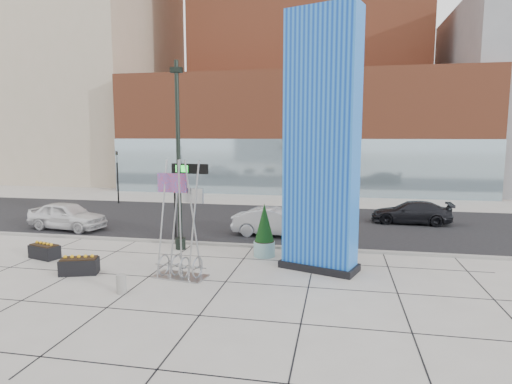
% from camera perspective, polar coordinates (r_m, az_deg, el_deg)
% --- Properties ---
extents(ground, '(160.00, 160.00, 0.00)m').
position_cam_1_polar(ground, '(17.10, -6.47, -10.51)').
color(ground, '#9E9991').
rests_on(ground, ground).
extents(street_asphalt, '(80.00, 12.00, 0.02)m').
position_cam_1_polar(street_asphalt, '(26.50, 0.04, -3.95)').
color(street_asphalt, black).
rests_on(street_asphalt, ground).
extents(curb_edge, '(80.00, 0.30, 0.12)m').
position_cam_1_polar(curb_edge, '(20.78, -3.14, -7.04)').
color(curb_edge, gray).
rests_on(curb_edge, ground).
extents(tower_podium, '(34.00, 10.00, 11.00)m').
position_cam_1_polar(tower_podium, '(42.68, 5.76, 7.78)').
color(tower_podium, brown).
rests_on(tower_podium, ground).
extents(tower_glass_front, '(34.00, 0.60, 5.00)m').
position_cam_1_polar(tower_glass_front, '(38.01, 5.03, 3.29)').
color(tower_glass_front, '#8CA5B2').
rests_on(tower_glass_front, ground).
extents(building_beige_left, '(18.00, 20.00, 34.00)m').
position_cam_1_polar(building_beige_left, '(59.54, -21.72, 18.35)').
color(building_beige_left, tan).
rests_on(building_beige_left, ground).
extents(blue_pylon, '(3.27, 2.26, 10.00)m').
position_cam_1_polar(blue_pylon, '(16.69, 8.70, 5.89)').
color(blue_pylon, '#0B38B0').
rests_on(blue_pylon, ground).
extents(lamp_post, '(0.56, 0.47, 8.61)m').
position_cam_1_polar(lamp_post, '(19.93, -10.25, 2.34)').
color(lamp_post, black).
rests_on(lamp_post, ground).
extents(public_art_sculpture, '(2.09, 1.27, 4.45)m').
position_cam_1_polar(public_art_sculpture, '(16.29, -10.06, -7.22)').
color(public_art_sculpture, '#A2A3A6').
rests_on(public_art_sculpture, ground).
extents(concrete_bollard, '(0.33, 0.33, 0.65)m').
position_cam_1_polar(concrete_bollard, '(15.41, -17.53, -11.60)').
color(concrete_bollard, gray).
rests_on(concrete_bollard, ground).
extents(overhead_street_sign, '(1.87, 0.43, 3.96)m').
position_cam_1_polar(overhead_street_sign, '(20.64, -9.10, 2.21)').
color(overhead_street_sign, black).
rests_on(overhead_street_sign, ground).
extents(round_planter_east, '(0.91, 0.91, 2.27)m').
position_cam_1_polar(round_planter_east, '(17.81, 9.64, -6.26)').
color(round_planter_east, '#83B1B1').
rests_on(round_planter_east, ground).
extents(round_planter_mid, '(0.96, 0.96, 2.40)m').
position_cam_1_polar(round_planter_mid, '(19.62, 5.68, -4.71)').
color(round_planter_mid, '#83B1B1').
rests_on(round_planter_mid, ground).
extents(round_planter_west, '(0.94, 0.94, 2.36)m').
position_cam_1_polar(round_planter_west, '(18.82, 1.12, -5.26)').
color(round_planter_west, '#83B1B1').
rests_on(round_planter_west, ground).
extents(box_planter_north, '(1.47, 1.02, 0.73)m').
position_cam_1_polar(box_planter_north, '(20.81, -26.37, -7.02)').
color(box_planter_north, black).
rests_on(box_planter_north, ground).
extents(box_planter_south, '(1.53, 1.09, 0.76)m').
position_cam_1_polar(box_planter_south, '(17.97, -22.50, -8.99)').
color(box_planter_south, black).
rests_on(box_planter_south, ground).
extents(car_white_west, '(4.77, 2.47, 1.55)m').
position_cam_1_polar(car_white_west, '(26.46, -23.86, -2.93)').
color(car_white_west, white).
rests_on(car_white_west, ground).
extents(car_silver_mid, '(4.56, 1.88, 1.47)m').
position_cam_1_polar(car_silver_mid, '(22.66, 2.55, -4.06)').
color(car_silver_mid, '#ACAEB4').
rests_on(car_silver_mid, ground).
extents(car_dark_east, '(4.73, 2.13, 1.34)m').
position_cam_1_polar(car_dark_east, '(27.47, 19.98, -2.60)').
color(car_dark_east, black).
rests_on(car_dark_east, ground).
extents(traffic_signal, '(0.15, 0.18, 4.10)m').
position_cam_1_polar(traffic_signal, '(35.02, -17.99, 2.27)').
color(traffic_signal, black).
rests_on(traffic_signal, ground).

